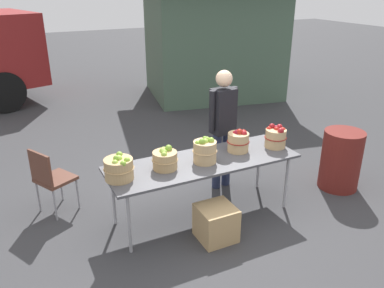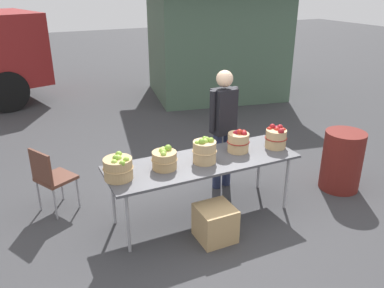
% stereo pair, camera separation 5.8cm
% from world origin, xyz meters
% --- Properties ---
extents(ground_plane, '(40.00, 40.00, 0.00)m').
position_xyz_m(ground_plane, '(0.00, 0.00, 0.00)').
color(ground_plane, '#38383A').
extents(market_table, '(2.30, 0.76, 0.75)m').
position_xyz_m(market_table, '(0.00, 0.00, 0.71)').
color(market_table, '#4C4C51').
rests_on(market_table, ground).
extents(apple_basket_green_0, '(0.33, 0.33, 0.28)m').
position_xyz_m(apple_basket_green_0, '(-1.02, -0.01, 0.88)').
color(apple_basket_green_0, tan).
rests_on(apple_basket_green_0, market_table).
extents(apple_basket_green_1, '(0.30, 0.30, 0.26)m').
position_xyz_m(apple_basket_green_1, '(-0.48, 0.01, 0.86)').
color(apple_basket_green_1, tan).
rests_on(apple_basket_green_1, market_table).
extents(apple_basket_green_2, '(0.29, 0.29, 0.31)m').
position_xyz_m(apple_basket_green_2, '(-0.00, -0.04, 0.89)').
color(apple_basket_green_2, tan).
rests_on(apple_basket_green_2, market_table).
extents(apple_basket_red_0, '(0.28, 0.28, 0.29)m').
position_xyz_m(apple_basket_red_0, '(0.52, 0.06, 0.88)').
color(apple_basket_red_0, tan).
rests_on(apple_basket_red_0, market_table).
extents(apple_basket_red_1, '(0.28, 0.28, 0.29)m').
position_xyz_m(apple_basket_red_1, '(1.02, -0.03, 0.89)').
color(apple_basket_red_1, tan).
rests_on(apple_basket_red_1, market_table).
extents(vendor_adult, '(0.44, 0.26, 1.66)m').
position_xyz_m(vendor_adult, '(0.59, 0.56, 0.98)').
color(vendor_adult, '#262D4C').
rests_on(vendor_adult, ground).
extents(food_kiosk, '(3.99, 3.51, 2.74)m').
position_xyz_m(food_kiosk, '(2.86, 4.95, 1.38)').
color(food_kiosk, '#47604C').
rests_on(food_kiosk, ground).
extents(folding_chair, '(0.54, 0.54, 0.86)m').
position_xyz_m(folding_chair, '(-1.64, 0.88, 0.51)').
color(folding_chair, brown).
rests_on(folding_chair, ground).
extents(trash_barrel, '(0.54, 0.54, 0.84)m').
position_xyz_m(trash_barrel, '(2.06, -0.19, 0.42)').
color(trash_barrel, maroon).
rests_on(trash_barrel, ground).
extents(produce_crate, '(0.40, 0.40, 0.40)m').
position_xyz_m(produce_crate, '(-0.09, -0.49, 0.20)').
color(produce_crate, tan).
rests_on(produce_crate, ground).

